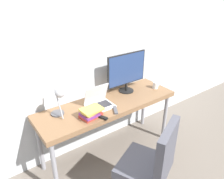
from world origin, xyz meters
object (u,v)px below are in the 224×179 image
Objects in this scene: desk_lamp at (59,98)px; mug at (156,85)px; office_chair at (152,162)px; book_stack at (91,113)px; laptop at (99,102)px; monitor at (127,71)px.

mug is (1.38, -0.06, -0.21)m from desk_lamp.
book_stack is (-0.23, 0.73, 0.26)m from office_chair.
desk_lamp reaches higher than office_chair.
office_chair is at bearing -88.46° from laptop.
monitor reaches higher than mug.
monitor is (0.51, 0.12, 0.24)m from laptop.
book_stack is (0.27, -0.16, -0.20)m from desk_lamp.
monitor is 0.49m from mug.
laptop is 0.52m from desk_lamp.
monitor reaches higher than desk_lamp.
laptop is at bearing 176.45° from mug.
office_chair is (-0.49, -1.01, -0.50)m from monitor.
laptop reaches higher than mug.
book_stack reaches higher than mug.
laptop is 2.57× the size of mug.
monitor reaches higher than office_chair.
mug is (0.88, 0.83, 0.26)m from office_chair.
desk_lamp is at bearing 179.56° from laptop.
monitor is 1.23m from office_chair.
mug is (0.39, -0.18, -0.25)m from monitor.
office_chair is at bearing -72.86° from book_stack.
monitor is at bearing 155.48° from mug.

